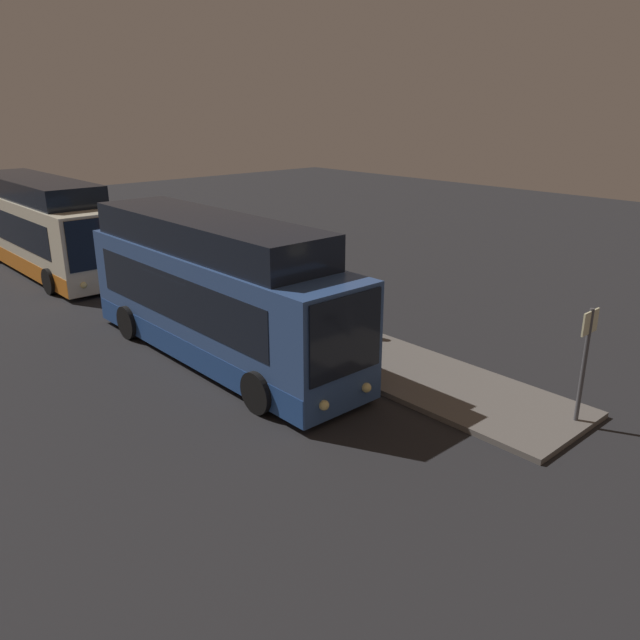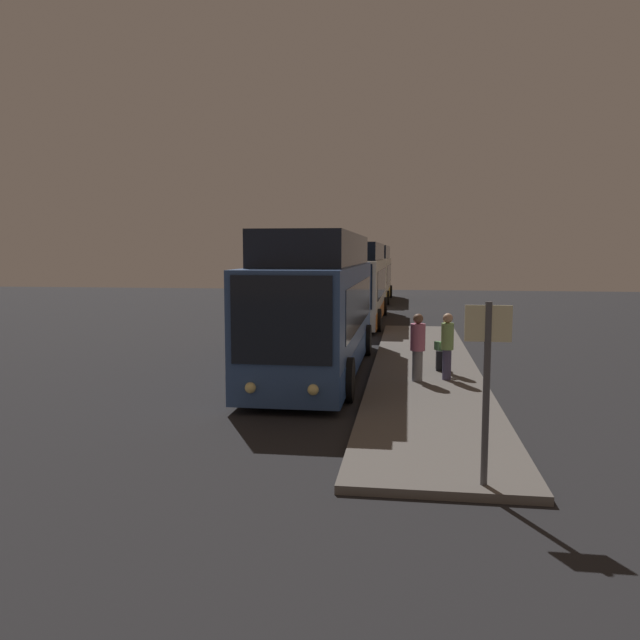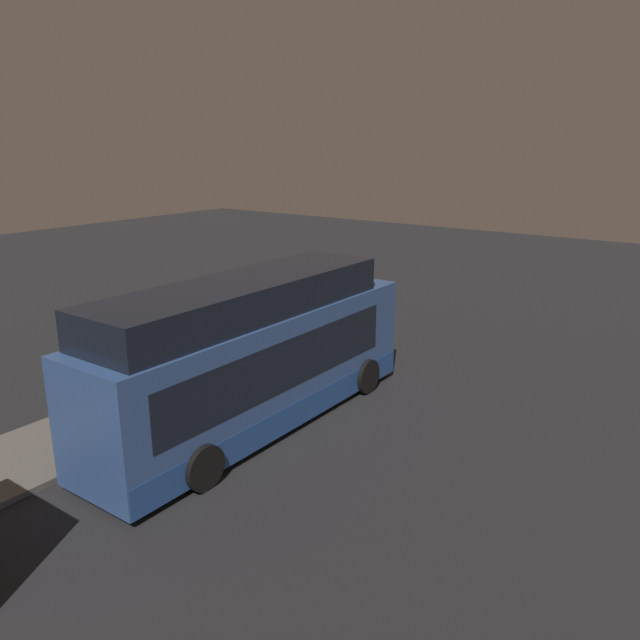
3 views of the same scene
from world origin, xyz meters
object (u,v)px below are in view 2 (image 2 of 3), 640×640
bus_second (356,286)px  sign_post (487,371)px  bus_third (372,276)px  passenger_boarding (446,342)px  bus_lead (318,310)px  suitcase (440,360)px  passenger_waiting (447,343)px  passenger_with_bags (418,345)px

bus_second → sign_post: 22.71m
bus_third → passenger_boarding: bus_third is taller
passenger_boarding → sign_post: size_ratio=0.60×
bus_lead → sign_post: bus_lead is taller
bus_lead → sign_post: (8.94, 3.74, -0.00)m
bus_lead → bus_second: bearing=180.0°
suitcase → sign_post: (8.93, 0.19, 1.39)m
bus_second → passenger_boarding: bearing=14.8°
passenger_waiting → sign_post: (7.58, 0.10, 0.70)m
suitcase → sign_post: sign_post is taller
bus_third → passenger_waiting: size_ratio=6.04×
passenger_with_bags → sign_post: 7.36m
bus_second → suitcase: size_ratio=13.98×
bus_lead → suitcase: size_ratio=12.97×
bus_third → suitcase: 27.69m
passenger_waiting → suitcase: size_ratio=2.19×
passenger_boarding → passenger_waiting: (0.89, -0.04, 0.10)m
bus_third → passenger_with_bags: bus_third is taller
bus_second → passenger_boarding: (13.93, 3.68, -0.78)m
bus_lead → passenger_boarding: bearing=82.7°
bus_lead → bus_second: (-13.46, 0.00, -0.03)m
suitcase → sign_post: 9.04m
passenger_with_bags → suitcase: 1.91m
suitcase → passenger_with_bags: bearing=-22.1°
passenger_with_bags → suitcase: (-1.65, 0.67, -0.68)m
passenger_waiting → passenger_boarding: bearing=69.4°
bus_third → passenger_boarding: size_ratio=6.63×
bus_second → suitcase: bearing=14.7°
bus_lead → passenger_with_bags: size_ratio=5.90×
bus_lead → passenger_with_bags: 3.40m
bus_second → passenger_with_bags: bearing=10.8°
bus_lead → sign_post: 9.69m
passenger_waiting → sign_post: sign_post is taller
bus_lead → bus_third: 27.42m
bus_lead → bus_second: 13.46m
passenger_waiting → bus_third: bearing=78.9°
bus_second → passenger_waiting: (14.82, 3.64, -0.68)m
bus_third → passenger_with_bags: (29.08, 2.88, -0.68)m
bus_second → passenger_waiting: size_ratio=6.39×
bus_third → passenger_waiting: (28.78, 3.64, -0.66)m
passenger_boarding → passenger_with_bags: bearing=110.2°
bus_lead → passenger_with_bags: bearing=60.0°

